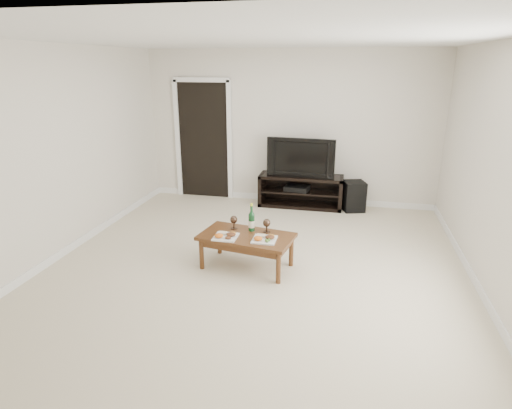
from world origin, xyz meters
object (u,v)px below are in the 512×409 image
object	(u,v)px
media_console	(301,191)
television	(302,157)
coffee_table	(247,251)
subwoofer	(354,196)

from	to	relation	value
media_console	television	size ratio (longest dim) A/B	1.25
media_console	television	world-z (taller)	television
television	coffee_table	bearing A→B (deg)	-94.32
television	subwoofer	size ratio (longest dim) A/B	2.27
subwoofer	television	bearing A→B (deg)	160.43
television	subwoofer	world-z (taller)	television
subwoofer	coffee_table	world-z (taller)	subwoofer
media_console	television	distance (m)	0.60
subwoofer	coffee_table	xyz separation A→B (m)	(-1.25, -2.43, -0.04)
media_console	subwoofer	world-z (taller)	media_console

